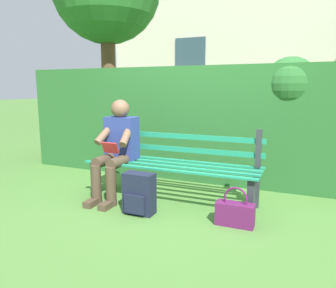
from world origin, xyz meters
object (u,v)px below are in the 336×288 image
Objects in this scene: park_bench at (174,164)px; backpack at (139,194)px; handbag at (235,213)px; person_seated at (117,146)px.

backpack is at bearing 72.96° from park_bench.
handbag is (-1.00, -0.10, -0.09)m from backpack.
park_bench is 0.72m from person_seated.
person_seated reaches higher than handbag.
person_seated reaches higher than backpack.
person_seated is 0.75m from backpack.
park_bench is 0.62m from backpack.
handbag is at bearing 151.08° from park_bench.
backpack is (0.17, 0.55, -0.22)m from park_bench.
handbag is (-0.83, 0.46, -0.31)m from park_bench.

